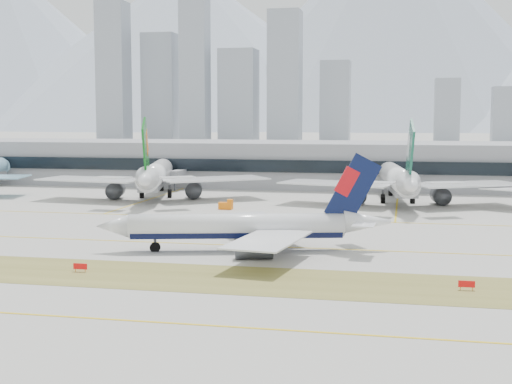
% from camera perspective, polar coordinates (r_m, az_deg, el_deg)
% --- Properties ---
extents(ground, '(3000.00, 3000.00, 0.00)m').
position_cam_1_polar(ground, '(136.54, -1.98, -3.89)').
color(ground, '#9E9B94').
rests_on(ground, ground).
extents(apron_markings, '(360.00, 122.22, 0.06)m').
position_cam_1_polar(apron_markings, '(86.35, -10.66, -9.83)').
color(apron_markings, brown).
rests_on(apron_markings, ground).
extents(taxiing_airliner, '(51.33, 43.87, 17.48)m').
position_cam_1_polar(taxiing_airliner, '(125.26, -0.67, -2.83)').
color(taxiing_airliner, white).
rests_on(taxiing_airliner, ground).
extents(widebody_eva, '(65.00, 64.84, 23.89)m').
position_cam_1_polar(widebody_eva, '(209.07, -8.08, 1.24)').
color(widebody_eva, white).
rests_on(widebody_eva, ground).
extents(widebody_cathay, '(65.46, 64.49, 23.50)m').
position_cam_1_polar(widebody_cathay, '(197.55, 11.33, 0.88)').
color(widebody_cathay, white).
rests_on(widebody_cathay, ground).
extents(terminal, '(280.00, 43.10, 15.00)m').
position_cam_1_polar(terminal, '(248.07, 4.34, 2.28)').
color(terminal, gray).
rests_on(terminal, ground).
extents(hold_sign_left, '(2.20, 0.15, 1.35)m').
position_cam_1_polar(hold_sign_left, '(111.94, -13.88, -5.80)').
color(hold_sign_left, red).
rests_on(hold_sign_left, ground).
extents(hold_sign_right, '(2.20, 0.15, 1.35)m').
position_cam_1_polar(hold_sign_right, '(101.54, 16.50, -7.08)').
color(hold_sign_right, red).
rests_on(hold_sign_right, ground).
extents(gse_b, '(3.55, 2.00, 2.60)m').
position_cam_1_polar(gse_b, '(182.43, -2.39, -1.07)').
color(gse_b, orange).
rests_on(gse_b, ground).
extents(city_skyline, '(342.00, 49.80, 140.00)m').
position_cam_1_polar(city_skyline, '(600.92, -1.59, 8.49)').
color(city_skyline, '#8B939E').
rests_on(city_skyline, ground).
extents(mountain_ridge, '(2830.00, 1120.00, 470.00)m').
position_cam_1_polar(mountain_ridge, '(1542.94, 12.02, 11.74)').
color(mountain_ridge, '#9EA8B7').
rests_on(mountain_ridge, ground).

